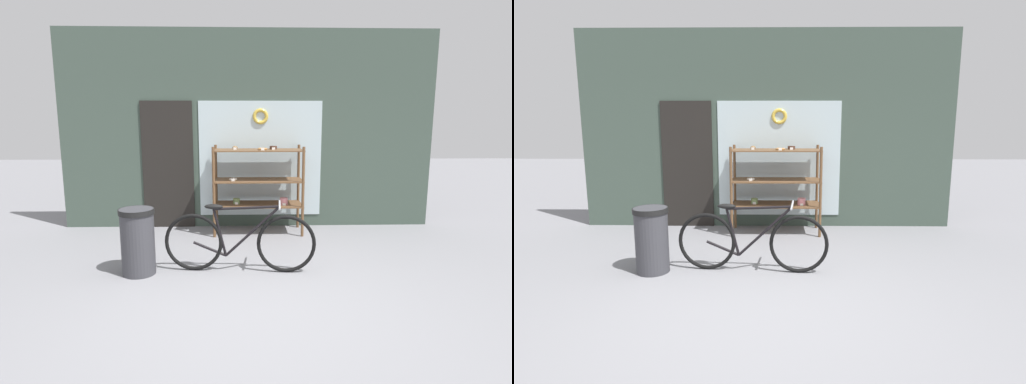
# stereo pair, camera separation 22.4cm
# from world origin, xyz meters

# --- Properties ---
(ground_plane) EXTENTS (30.00, 30.00, 0.00)m
(ground_plane) POSITION_xyz_m (0.00, 0.00, 0.00)
(ground_plane) COLOR gray
(storefront_facade) EXTENTS (6.16, 0.13, 3.23)m
(storefront_facade) POSITION_xyz_m (-0.03, 2.98, 1.58)
(storefront_facade) COLOR #3D4C42
(storefront_facade) RESTS_ON ground_plane
(display_case) EXTENTS (1.41, 0.58, 1.40)m
(display_case) POSITION_xyz_m (0.15, 2.55, 0.84)
(display_case) COLOR brown
(display_case) RESTS_ON ground_plane
(bicycle) EXTENTS (1.80, 0.46, 0.83)m
(bicycle) POSITION_xyz_m (-0.14, 0.85, 0.37)
(bicycle) COLOR black
(bicycle) RESTS_ON ground_plane
(trash_bin) EXTENTS (0.41, 0.41, 0.78)m
(trash_bin) POSITION_xyz_m (-1.32, 0.81, 0.42)
(trash_bin) COLOR #38383D
(trash_bin) RESTS_ON ground_plane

